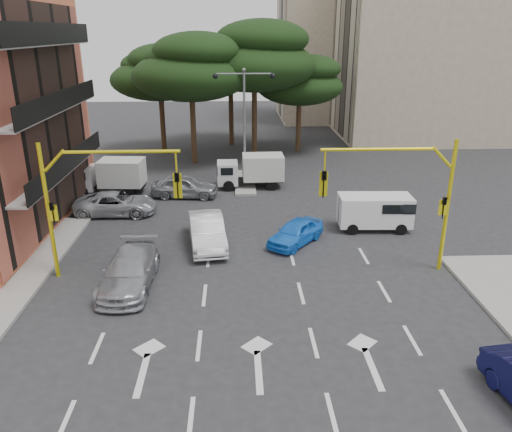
# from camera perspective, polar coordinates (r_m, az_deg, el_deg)

# --- Properties ---
(ground) EXTENTS (120.00, 120.00, 0.00)m
(ground) POSITION_cam_1_polar(r_m,az_deg,el_deg) (20.90, -0.36, -8.92)
(ground) COLOR #28282B
(ground) RESTS_ON ground
(median_strip) EXTENTS (1.40, 6.00, 0.15)m
(median_strip) POSITION_cam_1_polar(r_m,az_deg,el_deg) (35.69, -1.28, 3.90)
(median_strip) COLOR gray
(median_strip) RESTS_ON ground
(apartment_beige_near) EXTENTS (20.20, 12.15, 18.70)m
(apartment_beige_near) POSITION_cam_1_polar(r_m,az_deg,el_deg) (54.26, 21.01, 18.26)
(apartment_beige_near) COLOR tan
(apartment_beige_near) RESTS_ON ground
(apartment_beige_far) EXTENTS (16.20, 12.15, 16.70)m
(apartment_beige_far) POSITION_cam_1_polar(r_m,az_deg,el_deg) (63.69, 10.47, 18.46)
(apartment_beige_far) COLOR tan
(apartment_beige_far) RESTS_ON ground
(pine_left_near) EXTENTS (9.15, 9.15, 10.23)m
(pine_left_near) POSITION_cam_1_polar(r_m,az_deg,el_deg) (40.37, -7.40, 16.56)
(pine_left_near) COLOR #382616
(pine_left_near) RESTS_ON ground
(pine_center) EXTENTS (9.98, 9.98, 11.16)m
(pine_center) POSITION_cam_1_polar(r_m,az_deg,el_deg) (42.23, -0.10, 17.82)
(pine_center) COLOR #382616
(pine_center) RESTS_ON ground
(pine_left_far) EXTENTS (8.32, 8.32, 9.30)m
(pine_left_far) POSITION_cam_1_polar(r_m,az_deg,el_deg) (44.73, -10.92, 15.84)
(pine_left_far) COLOR #382616
(pine_left_far) RESTS_ON ground
(pine_right) EXTENTS (7.49, 7.49, 8.37)m
(pine_right) POSITION_cam_1_polar(r_m,az_deg,el_deg) (44.70, 5.11, 15.22)
(pine_right) COLOR #382616
(pine_right) RESTS_ON ground
(pine_back) EXTENTS (9.15, 9.15, 10.23)m
(pine_back) POSITION_cam_1_polar(r_m,az_deg,el_deg) (47.23, -2.90, 17.24)
(pine_back) COLOR #382616
(pine_back) RESTS_ON ground
(signal_mast_right) EXTENTS (5.79, 0.37, 6.00)m
(signal_mast_right) POSITION_cam_1_polar(r_m,az_deg,el_deg) (22.44, 17.10, 3.05)
(signal_mast_right) COLOR yellow
(signal_mast_right) RESTS_ON ground
(signal_mast_left) EXTENTS (5.79, 0.37, 6.00)m
(signal_mast_left) POSITION_cam_1_polar(r_m,az_deg,el_deg) (22.05, -18.55, 2.59)
(signal_mast_left) COLOR yellow
(signal_mast_left) RESTS_ON ground
(street_lamp_center) EXTENTS (4.16, 0.36, 7.77)m
(street_lamp_center) POSITION_cam_1_polar(r_m,az_deg,el_deg) (34.54, -1.35, 12.44)
(street_lamp_center) COLOR slate
(street_lamp_center) RESTS_ON median_strip
(car_white_hatch) EXTENTS (2.27, 4.90, 1.55)m
(car_white_hatch) POSITION_cam_1_polar(r_m,az_deg,el_deg) (25.20, -5.63, -1.73)
(car_white_hatch) COLOR silver
(car_white_hatch) RESTS_ON ground
(car_blue_compact) EXTENTS (3.45, 3.76, 1.25)m
(car_blue_compact) POSITION_cam_1_polar(r_m,az_deg,el_deg) (25.43, 4.56, -1.85)
(car_blue_compact) COLOR blue
(car_blue_compact) RESTS_ON ground
(car_silver_wagon) EXTENTS (2.15, 5.03, 1.44)m
(car_silver_wagon) POSITION_cam_1_polar(r_m,az_deg,el_deg) (21.87, -14.28, -6.06)
(car_silver_wagon) COLOR #9EA0A6
(car_silver_wagon) RESTS_ON ground
(car_silver_cross_a) EXTENTS (4.77, 2.22, 1.32)m
(car_silver_cross_a) POSITION_cam_1_polar(r_m,az_deg,el_deg) (30.51, -15.73, 1.36)
(car_silver_cross_a) COLOR #ADAFB5
(car_silver_cross_a) RESTS_ON ground
(car_silver_cross_b) EXTENTS (4.41, 2.12, 1.45)m
(car_silver_cross_b) POSITION_cam_1_polar(r_m,az_deg,el_deg) (32.79, -8.16, 3.37)
(car_silver_cross_b) COLOR #94989C
(car_silver_cross_b) RESTS_ON ground
(van_white) EXTENTS (3.95, 1.91, 1.94)m
(van_white) POSITION_cam_1_polar(r_m,az_deg,el_deg) (27.86, 13.38, 0.43)
(van_white) COLOR white
(van_white) RESTS_ON ground
(box_truck_a) EXTENTS (4.82, 2.26, 2.32)m
(box_truck_a) POSITION_cam_1_polar(r_m,az_deg,el_deg) (34.49, -16.39, 4.34)
(box_truck_a) COLOR silver
(box_truck_a) RESTS_ON ground
(box_truck_b) EXTENTS (4.66, 2.06, 2.27)m
(box_truck_b) POSITION_cam_1_polar(r_m,az_deg,el_deg) (34.47, -0.58, 5.13)
(box_truck_b) COLOR silver
(box_truck_b) RESTS_ON ground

